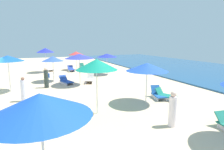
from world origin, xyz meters
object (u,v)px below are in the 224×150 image
Objects in this scene: beachgoer_0 at (173,110)px; cooler_box_0 at (48,76)px; umbrella_5 at (79,56)px; umbrella_8 at (147,67)px; lounge_chair_5_1 at (90,79)px; lounge_chair_3_1 at (71,69)px; umbrella_1 at (97,64)px; umbrella_6 at (40,105)px; umbrella_2 at (45,50)px; lounge_chair_5_0 at (66,81)px; umbrella_4 at (107,55)px; lounge_chair_2_0 at (49,69)px; lounge_chair_3_0 at (83,67)px; umbrella_3 at (76,53)px; lounge_chair_8_0 at (165,95)px; umbrella_7 at (53,59)px; lounge_chair_8_1 at (158,94)px; umbrella_9 at (8,58)px; beachgoer_2 at (24,90)px; beachgoer_1 at (46,78)px.

beachgoer_0 is 2.98× the size of cooler_box_0.
umbrella_8 is at bearing 21.24° from umbrella_5.
umbrella_8 reaches higher than lounge_chair_5_1.
beachgoer_0 is at bearing -88.10° from lounge_chair_3_1.
lounge_chair_5_1 is at bearing 166.28° from umbrella_1.
umbrella_5 is 11.77m from umbrella_6.
umbrella_6 reaches higher than umbrella_8.
lounge_chair_5_0 is at bearing 8.46° from umbrella_2.
umbrella_4 is (4.13, 5.91, -0.47)m from umbrella_2.
umbrella_5 reaches higher than lounge_chair_5_1.
lounge_chair_5_0 is at bearing -102.43° from lounge_chair_2_0.
lounge_chair_3_0 is 0.94× the size of lounge_chair_5_0.
lounge_chair_3_0 is at bearing 133.20° from umbrella_3.
lounge_chair_8_0 is (9.58, 0.05, -1.82)m from umbrella_4.
umbrella_4 reaches higher than lounge_chair_5_1.
umbrella_1 reaches higher than umbrella_7.
lounge_chair_5_0 is (2.84, -4.88, -1.83)m from umbrella_4.
umbrella_7 reaches higher than lounge_chair_3_0.
lounge_chair_8_0 is 0.43m from lounge_chair_8_1.
umbrella_8 is 3.35m from beachgoer_0.
lounge_chair_2_0 is 9.78m from umbrella_9.
umbrella_8 reaches higher than cooler_box_0.
umbrella_2 is at bearing 42.34° from beachgoer_2.
cooler_box_0 is at bearing -172.47° from umbrella_1.
umbrella_5 is at bearing -151.70° from cooler_box_0.
umbrella_3 is 14.55m from umbrella_8.
lounge_chair_8_0 is at bearing 97.61° from umbrella_8.
umbrella_2 is at bearing -126.63° from lounge_chair_2_0.
cooler_box_0 is at bearing -153.92° from umbrella_5.
umbrella_4 is at bearing 102.82° from lounge_chair_8_1.
lounge_chair_5_1 reaches higher than lounge_chair_3_0.
umbrella_3 is 1.45× the size of beachgoer_1.
beachgoer_1 is at bearing -60.96° from umbrella_4.
lounge_chair_3_1 reaches higher than cooler_box_0.
umbrella_2 reaches higher than cooler_box_0.
beachgoer_2 is 2.89× the size of cooler_box_0.
cooler_box_0 is (-15.67, 1.29, -2.15)m from umbrella_6.
umbrella_2 is 2.27× the size of lounge_chair_3_1.
umbrella_1 reaches higher than lounge_chair_2_0.
lounge_chair_3_1 is at bearing -48.45° from lounge_chair_2_0.
lounge_chair_8_1 is 3.99m from beachgoer_0.
umbrella_4 is 10.46m from beachgoer_2.
umbrella_1 is 1.19× the size of umbrella_3.
lounge_chair_3_1 is 5.92m from umbrella_7.
umbrella_6 is (19.03, -1.41, -0.20)m from umbrella_2.
beachgoer_2 is (3.47, -5.11, 0.40)m from lounge_chair_5_1.
lounge_chair_3_0 is 0.66× the size of umbrella_7.
lounge_chair_2_0 is at bearing -95.84° from umbrella_3.
umbrella_3 is at bearing 169.25° from umbrella_5.
umbrella_1 is 1.72× the size of beachgoer_1.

